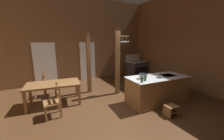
# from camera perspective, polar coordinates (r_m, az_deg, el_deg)

# --- Properties ---
(ground_plane) EXTENTS (8.55, 8.26, 0.10)m
(ground_plane) POSITION_cam_1_polar(r_m,az_deg,el_deg) (4.52, 0.71, -16.67)
(ground_plane) COLOR #4C301C
(wall_back) EXTENTS (8.55, 0.14, 4.35)m
(wall_back) POSITION_cam_1_polar(r_m,az_deg,el_deg) (7.51, -13.64, 12.24)
(wall_back) COLOR brown
(wall_back) RESTS_ON ground_plane
(wall_right) EXTENTS (0.14, 8.26, 4.35)m
(wall_right) POSITION_cam_1_polar(r_m,az_deg,el_deg) (6.80, 31.96, 10.78)
(wall_right) COLOR brown
(wall_right) RESTS_ON ground_plane
(glazed_door_back_left) EXTENTS (1.00, 0.01, 2.05)m
(glazed_door_back_left) POSITION_cam_1_polar(r_m,az_deg,el_deg) (7.28, -26.41, 2.20)
(glazed_door_back_left) COLOR white
(glazed_door_back_left) RESTS_ON ground_plane
(glazed_panel_back_right) EXTENTS (0.84, 0.01, 2.05)m
(glazed_panel_back_right) POSITION_cam_1_polar(r_m,az_deg,el_deg) (7.63, -10.24, 3.71)
(glazed_panel_back_right) COLOR white
(glazed_panel_back_right) RESTS_ON ground_plane
(kitchen_island) EXTENTS (2.22, 1.10, 0.93)m
(kitchen_island) POSITION_cam_1_polar(r_m,az_deg,el_deg) (5.05, 18.47, -7.77)
(kitchen_island) COLOR brown
(kitchen_island) RESTS_ON ground_plane
(stove_range) EXTENTS (1.22, 0.93, 1.32)m
(stove_range) POSITION_cam_1_polar(r_m,az_deg,el_deg) (8.27, 10.37, 0.54)
(stove_range) COLOR #313131
(stove_range) RESTS_ON ground_plane
(support_post_with_pot_rack) EXTENTS (0.61, 0.26, 2.70)m
(support_post_with_pot_rack) POSITION_cam_1_polar(r_m,az_deg,el_deg) (5.35, 2.69, 4.88)
(support_post_with_pot_rack) COLOR brown
(support_post_with_pot_rack) RESTS_ON ground_plane
(support_post_center) EXTENTS (0.14, 0.14, 2.70)m
(support_post_center) POSITION_cam_1_polar(r_m,az_deg,el_deg) (5.56, -9.88, 3.95)
(support_post_center) COLOR brown
(support_post_center) RESTS_ON ground_plane
(step_stool) EXTENTS (0.38, 0.30, 0.30)m
(step_stool) POSITION_cam_1_polar(r_m,az_deg,el_deg) (4.45, 23.77, -15.01)
(step_stool) COLOR olive
(step_stool) RESTS_ON ground_plane
(dining_table) EXTENTS (1.80, 1.10, 0.74)m
(dining_table) POSITION_cam_1_polar(r_m,az_deg,el_deg) (4.99, -23.53, -6.10)
(dining_table) COLOR brown
(dining_table) RESTS_ON ground_plane
(ladderback_chair_near_window) EXTENTS (0.49, 0.49, 0.95)m
(ladderback_chair_near_window) POSITION_cam_1_polar(r_m,az_deg,el_deg) (5.88, -25.29, -5.60)
(ladderback_chair_near_window) COLOR olive
(ladderback_chair_near_window) RESTS_ON ground_plane
(ladderback_chair_by_post) EXTENTS (0.46, 0.46, 0.95)m
(ladderback_chair_by_post) POSITION_cam_1_polar(r_m,az_deg,el_deg) (4.26, -23.37, -12.11)
(ladderback_chair_by_post) COLOR olive
(ladderback_chair_by_post) RESTS_ON ground_plane
(stockpot_on_counter) EXTENTS (0.35, 0.28, 0.17)m
(stockpot_on_counter) POSITION_cam_1_polar(r_m,az_deg,el_deg) (4.48, 13.01, -2.62)
(stockpot_on_counter) COLOR silver
(stockpot_on_counter) RESTS_ON kitchen_island
(mixing_bowl_on_counter) EXTENTS (0.18, 0.18, 0.07)m
(mixing_bowl_on_counter) POSITION_cam_1_polar(r_m,az_deg,el_deg) (4.76, 19.55, -2.76)
(mixing_bowl_on_counter) COLOR slate
(mixing_bowl_on_counter) RESTS_ON kitchen_island
(bottle_tall_on_counter) EXTENTS (0.07, 0.07, 0.25)m
(bottle_tall_on_counter) POSITION_cam_1_polar(r_m,az_deg,el_deg) (4.05, 12.55, -3.94)
(bottle_tall_on_counter) COLOR #2D5638
(bottle_tall_on_counter) RESTS_ON kitchen_island
(bottle_short_on_counter) EXTENTS (0.07, 0.07, 0.25)m
(bottle_short_on_counter) POSITION_cam_1_polar(r_m,az_deg,el_deg) (4.26, 13.92, -3.24)
(bottle_short_on_counter) COLOR #2D5638
(bottle_short_on_counter) RESTS_ON kitchen_island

